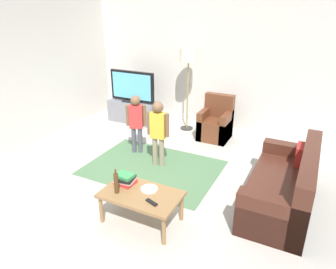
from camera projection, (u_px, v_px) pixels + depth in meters
name	position (u px, v px, depth m)	size (l,w,h in m)	color
ground	(151.00, 187.00, 4.80)	(7.80, 7.80, 0.00)	#B2ADA3
wall_back	(218.00, 66.00, 6.73)	(6.00, 0.12, 2.70)	silver
wall_left	(1.00, 80.00, 5.51)	(0.12, 6.00, 2.70)	silver
area_rug	(153.00, 167.00, 5.35)	(2.20, 1.60, 0.01)	#4C724C
tv_stand	(134.00, 112.00, 7.32)	(1.20, 0.44, 0.50)	slate
tv	(132.00, 87.00, 7.06)	(1.10, 0.28, 0.71)	black
couch	(287.00, 188.00, 4.24)	(0.80, 1.80, 0.86)	#472319
armchair	(216.00, 124.00, 6.43)	(0.60, 0.60, 0.90)	brown
floor_lamp	(188.00, 59.00, 6.40)	(0.36, 0.36, 1.78)	#262626
child_near_tv	(136.00, 119.00, 5.65)	(0.34, 0.22, 1.11)	#4C4C59
child_center	(158.00, 128.00, 5.18)	(0.38, 0.19, 1.15)	gray
coffee_table	(141.00, 196.00, 3.92)	(1.00, 0.60, 0.42)	olive
book_stack	(125.00, 179.00, 4.09)	(0.28, 0.26, 0.14)	red
bottle	(116.00, 183.00, 3.86)	(0.06, 0.06, 0.33)	#4C3319
tv_remote	(152.00, 202.00, 3.71)	(0.17, 0.05, 0.02)	black
plate	(149.00, 189.00, 3.98)	(0.22, 0.22, 0.02)	white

